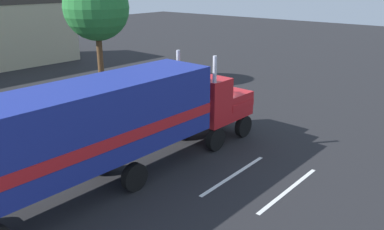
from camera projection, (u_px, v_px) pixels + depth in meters
ground_plane at (201, 138)px, 19.76m from camera, size 120.00×120.00×0.00m
lane_stripe_near at (234, 175)px, 16.00m from camera, size 4.40×0.18×0.01m
lane_stripe_mid at (289, 190)px, 14.87m from camera, size 4.40×0.28×0.01m
semi_truck at (115, 121)px, 14.84m from camera, size 14.25×3.02×4.50m
person_bystander at (123, 125)px, 18.96m from camera, size 0.38×0.48×1.63m
tree_right at (96, 8)px, 28.04m from camera, size 4.74×4.74×8.10m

